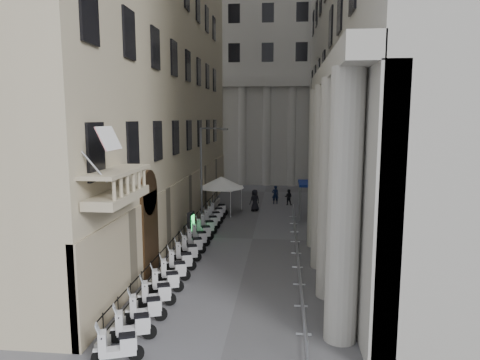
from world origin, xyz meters
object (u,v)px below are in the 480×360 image
(info_kiosk, at_px, (191,225))
(pedestrian_b, at_px, (288,197))
(street_lamp, at_px, (204,168))
(pedestrian_a, at_px, (275,195))
(security_tent, at_px, (219,182))

(info_kiosk, distance_m, pedestrian_b, 14.17)
(pedestrian_b, bearing_deg, street_lamp, 62.15)
(street_lamp, height_order, pedestrian_a, street_lamp)
(info_kiosk, bearing_deg, street_lamp, 91.07)
(security_tent, bearing_deg, pedestrian_a, 40.33)
(street_lamp, xyz_separation_m, pedestrian_b, (6.53, 8.62, -3.70))
(street_lamp, bearing_deg, info_kiosk, -68.93)
(street_lamp, distance_m, pedestrian_a, 11.11)
(security_tent, height_order, pedestrian_a, security_tent)
(info_kiosk, xyz_separation_m, pedestrian_b, (6.78, 12.45, -0.19))
(street_lamp, height_order, pedestrian_b, street_lamp)
(security_tent, xyz_separation_m, info_kiosk, (-0.59, -8.76, -1.74))
(security_tent, xyz_separation_m, pedestrian_b, (6.18, 3.69, -1.93))
(security_tent, relative_size, pedestrian_b, 2.59)
(pedestrian_b, bearing_deg, security_tent, 40.12)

